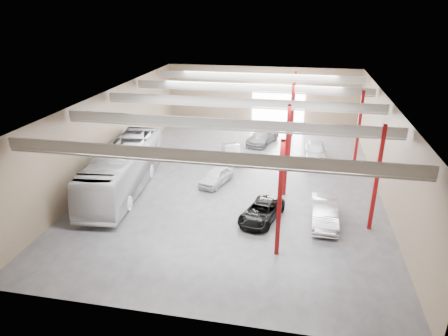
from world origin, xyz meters
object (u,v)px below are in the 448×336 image
(car_right_near, at_px, (324,213))
(black_sedan, at_px, (262,212))
(coach_bus, at_px, (124,168))
(car_row_a, at_px, (217,176))
(car_right_far, at_px, (315,151))
(car_row_c, at_px, (263,136))
(car_row_b, at_px, (232,153))

(car_right_near, bearing_deg, black_sedan, -174.70)
(coach_bus, bearing_deg, black_sedan, -19.65)
(car_row_a, bearing_deg, coach_bus, -142.52)
(car_right_far, bearing_deg, car_row_a, -138.99)
(car_row_c, xyz_separation_m, car_right_far, (5.30, -3.78, 0.06))
(car_row_a, distance_m, car_right_near, 9.62)
(car_right_near, bearing_deg, car_row_a, 149.98)
(car_right_far, bearing_deg, car_row_b, -168.87)
(car_row_a, bearing_deg, black_sedan, -33.58)
(black_sedan, distance_m, car_row_b, 11.40)
(black_sedan, relative_size, car_right_near, 0.94)
(coach_bus, xyz_separation_m, car_row_c, (9.42, 13.43, -1.04))
(car_row_b, relative_size, car_right_far, 0.89)
(car_right_near, bearing_deg, car_right_far, 91.96)
(coach_bus, distance_m, car_row_c, 16.44)
(coach_bus, relative_size, car_right_near, 2.74)
(coach_bus, distance_m, car_right_near, 15.33)
(car_right_far, bearing_deg, black_sedan, -107.87)
(car_row_c, distance_m, car_right_far, 6.51)
(car_row_b, xyz_separation_m, car_right_near, (8.01, -10.34, 0.08))
(car_row_c, height_order, car_right_near, car_right_near)
(car_row_b, bearing_deg, black_sedan, -89.67)
(coach_bus, height_order, black_sedan, coach_bus)
(car_row_a, bearing_deg, car_right_far, 59.58)
(black_sedan, distance_m, car_right_near, 4.14)
(car_right_near, bearing_deg, coach_bus, 171.24)
(black_sedan, relative_size, car_row_c, 0.86)
(car_row_a, xyz_separation_m, car_right_near, (8.33, -4.82, 0.11))
(car_row_c, bearing_deg, coach_bus, -107.40)
(coach_bus, xyz_separation_m, black_sedan, (11.00, -2.72, -1.17))
(black_sedan, xyz_separation_m, car_row_a, (-4.21, 5.20, 0.05))
(car_row_a, height_order, car_row_c, car_row_c)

